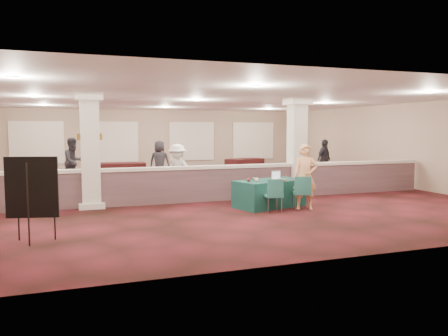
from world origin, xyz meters
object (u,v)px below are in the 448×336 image
object	(u,v)px
conf_chair_main	(302,190)
far_table_back_center	(122,172)
woman	(305,177)
attendee_a	(74,162)
far_table_front_center	(149,181)
attendee_d	(160,162)
far_table_back_right	(245,166)
easel_board	(32,188)
attendee_b	(177,170)
far_table_front_right	(246,173)
near_table	(269,193)
conf_chair_side	(274,193)
attendee_c	(324,160)

from	to	relation	value
conf_chair_main	far_table_back_center	world-z (taller)	conf_chair_main
woman	far_table_back_center	xyz separation A→B (m)	(-4.08, 8.25, -0.50)
far_table_back_center	attendee_a	bearing A→B (deg)	-163.57
far_table_front_center	attendee_d	world-z (taller)	attendee_d
attendee_a	far_table_back_right	bearing A→B (deg)	-22.09
attendee_a	attendee_d	distance (m)	3.38
easel_board	attendee_b	xyz separation A→B (m)	(4.08, 5.12, -0.21)
far_table_back_center	attendee_a	distance (m)	2.08
attendee_b	far_table_front_center	bearing A→B (deg)	170.81
far_table_back_right	attendee_b	distance (m)	7.67
far_table_front_right	far_table_front_center	bearing A→B (deg)	-158.89
near_table	conf_chair_side	distance (m)	0.93
attendee_c	near_table	bearing A→B (deg)	-164.12
near_table	easel_board	size ratio (longest dim) A/B	1.19
attendee_a	attendee_d	bearing A→B (deg)	-44.06
far_table_back_center	far_table_front_center	bearing A→B (deg)	-79.94
far_table_back_center	far_table_back_right	distance (m)	6.32
easel_board	attendee_b	distance (m)	6.55
easel_board	attendee_d	world-z (taller)	attendee_d
far_table_back_center	conf_chair_main	bearing A→B (deg)	-64.61
far_table_back_center	attendee_b	distance (m)	4.78
far_table_front_right	attendee_b	bearing A→B (deg)	-141.14
attendee_b	far_table_back_center	bearing A→B (deg)	156.51
conf_chair_main	far_table_back_right	distance (m)	9.94
woman	far_table_back_right	size ratio (longest dim) A/B	0.96
conf_chair_side	attendee_d	bearing A→B (deg)	108.93
attendee_a	attendee_c	size ratio (longest dim) A/B	1.06
near_table	far_table_front_center	xyz separation A→B (m)	(-2.73, 4.27, -0.01)
attendee_a	conf_chair_side	bearing A→B (deg)	-93.41
near_table	attendee_a	bearing A→B (deg)	109.34
conf_chair_main	attendee_d	size ratio (longest dim) A/B	0.53
far_table_front_right	attendee_a	bearing A→B (deg)	171.85
far_table_back_right	attendee_b	size ratio (longest dim) A/B	1.09
far_table_front_right	woman	bearing A→B (deg)	-98.38
conf_chair_main	attendee_a	size ratio (longest dim) A/B	0.49
easel_board	far_table_back_center	world-z (taller)	easel_board
conf_chair_main	conf_chair_side	bearing A→B (deg)	-150.38
attendee_c	easel_board	bearing A→B (deg)	-176.43
conf_chair_side	woman	world-z (taller)	woman
conf_chair_side	far_table_front_right	bearing A→B (deg)	80.15
conf_chair_side	attendee_b	bearing A→B (deg)	120.17
conf_chair_side	far_table_front_right	world-z (taller)	conf_chair_side
far_table_back_right	attendee_c	size ratio (longest dim) A/B	1.05
woman	attendee_b	size ratio (longest dim) A/B	1.05
conf_chair_side	attendee_c	xyz separation A→B (m)	(5.48, 6.26, 0.35)
near_table	far_table_back_center	xyz separation A→B (m)	(-3.31, 7.57, 0.02)
easel_board	attendee_c	size ratio (longest dim) A/B	0.94
near_table	attendee_d	world-z (taller)	attendee_d
conf_chair_side	attendee_d	xyz separation A→B (m)	(-1.60, 7.37, 0.34)
woman	attendee_d	distance (m)	7.66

